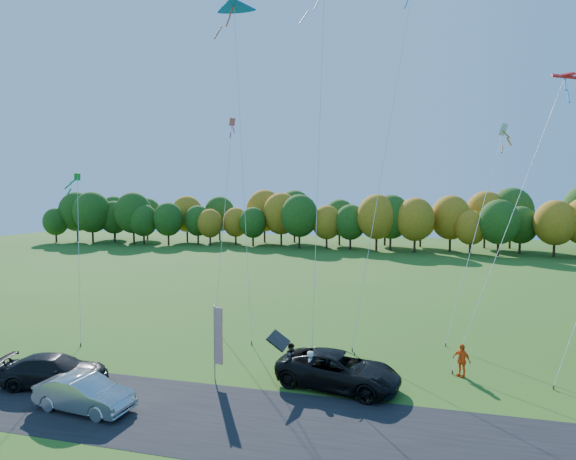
% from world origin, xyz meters
% --- Properties ---
extents(ground, '(160.00, 160.00, 0.00)m').
position_xyz_m(ground, '(0.00, 0.00, 0.00)').
color(ground, '#2C5516').
extents(asphalt_strip, '(90.00, 6.00, 0.01)m').
position_xyz_m(asphalt_strip, '(0.00, -4.00, 0.01)').
color(asphalt_strip, black).
rests_on(asphalt_strip, ground).
extents(tree_line, '(116.00, 12.00, 10.00)m').
position_xyz_m(tree_line, '(0.00, 55.00, 0.00)').
color(tree_line, '#1E4711').
rests_on(tree_line, ground).
extents(black_suv, '(6.30, 3.80, 1.64)m').
position_xyz_m(black_suv, '(3.89, 0.21, 0.82)').
color(black_suv, black).
rests_on(black_suv, ground).
extents(silver_sedan, '(4.47, 1.94, 1.43)m').
position_xyz_m(silver_sedan, '(-6.30, -4.68, 0.72)').
color(silver_sedan, '#AAAAAF').
rests_on(silver_sedan, ground).
extents(dark_truck_a, '(5.32, 3.21, 1.44)m').
position_xyz_m(dark_truck_a, '(-9.42, -2.86, 0.72)').
color(dark_truck_a, black).
rests_on(dark_truck_a, ground).
extents(person_tailgate_a, '(0.54, 0.72, 1.78)m').
position_xyz_m(person_tailgate_a, '(2.68, -0.22, 0.89)').
color(person_tailgate_a, white).
rests_on(person_tailgate_a, ground).
extents(person_tailgate_b, '(0.82, 0.94, 1.64)m').
position_xyz_m(person_tailgate_b, '(1.41, 1.02, 0.82)').
color(person_tailgate_b, gray).
rests_on(person_tailgate_b, ground).
extents(person_east, '(1.01, 0.94, 1.66)m').
position_xyz_m(person_east, '(9.77, 2.92, 0.83)').
color(person_east, '#F85E17').
rests_on(person_east, ground).
extents(feather_flag, '(0.49, 0.16, 3.75)m').
position_xyz_m(feather_flag, '(-1.96, -0.51, 2.29)').
color(feather_flag, '#999999').
rests_on(feather_flag, ground).
extents(kite_delta_blue, '(6.06, 10.47, 26.03)m').
position_xyz_m(kite_delta_blue, '(-4.29, 9.66, 12.53)').
color(kite_delta_blue, '#4C3F33').
rests_on(kite_delta_blue, ground).
extents(kite_parafoil_orange, '(5.00, 11.24, 25.83)m').
position_xyz_m(kite_parafoil_orange, '(5.72, 10.55, 12.80)').
color(kite_parafoil_orange, '#4C3F33').
rests_on(kite_parafoil_orange, ground).
extents(kite_delta_red, '(2.61, 8.82, 24.21)m').
position_xyz_m(kite_delta_red, '(1.86, 6.20, 12.85)').
color(kite_delta_red, '#4C3F33').
rests_on(kite_delta_red, ground).
extents(kite_parafoil_rainbow, '(8.24, 7.58, 16.79)m').
position_xyz_m(kite_parafoil_rainbow, '(12.77, 6.64, 8.25)').
color(kite_parafoil_rainbow, '#4C3F33').
rests_on(kite_parafoil_rainbow, ground).
extents(kite_diamond_green, '(3.82, 4.86, 10.92)m').
position_xyz_m(kite_diamond_green, '(-13.66, 4.38, 5.32)').
color(kite_diamond_green, '#4C3F33').
rests_on(kite_diamond_green, ground).
extents(kite_diamond_white, '(4.44, 5.48, 14.24)m').
position_xyz_m(kite_diamond_white, '(11.37, 9.86, 6.87)').
color(kite_diamond_white, '#4C3F33').
rests_on(kite_diamond_white, ground).
extents(kite_diamond_pink, '(1.48, 6.80, 15.63)m').
position_xyz_m(kite_diamond_pink, '(-6.17, 11.01, 7.72)').
color(kite_diamond_pink, '#4C3F33').
rests_on(kite_diamond_pink, ground).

